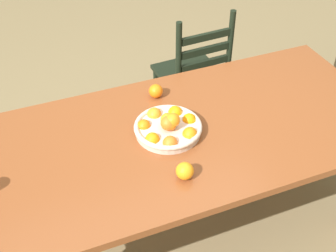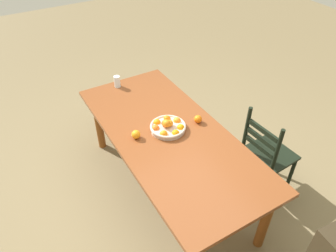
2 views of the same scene
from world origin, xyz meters
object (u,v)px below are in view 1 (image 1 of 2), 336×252
Objects in this scene: chair_near_window at (193,76)px; fruit_bowl at (168,127)px; orange_loose_0 at (156,91)px; orange_loose_1 at (185,171)px; dining_table at (179,147)px.

fruit_bowl is at bearing 54.70° from chair_near_window.
fruit_bowl is at bearing -99.25° from orange_loose_0.
orange_loose_1 is at bearing -98.79° from orange_loose_0.
chair_near_window reaches higher than fruit_bowl.
dining_table is 2.24× the size of chair_near_window.
orange_loose_0 is at bearing 80.75° from fruit_bowl.
orange_loose_0 is (0.00, 0.31, 0.12)m from dining_table.
orange_loose_0 is 0.95× the size of orange_loose_1.
orange_loose_0 is (0.05, 0.29, 0.00)m from fruit_bowl.
dining_table is at bearing 57.83° from chair_near_window.
fruit_bowl is 0.29m from orange_loose_1.
chair_near_window is 0.97m from fruit_bowl.
orange_loose_1 reaches higher than orange_loose_0.
orange_loose_1 is at bearing -98.34° from fruit_bowl.
chair_near_window reaches higher than orange_loose_0.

